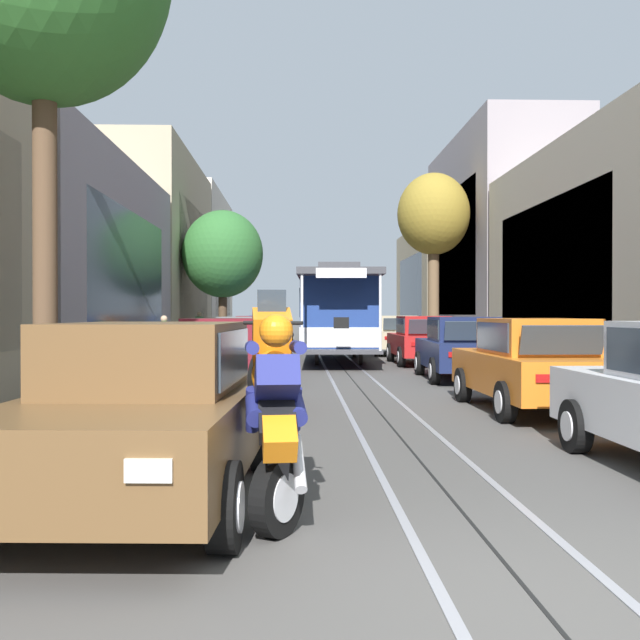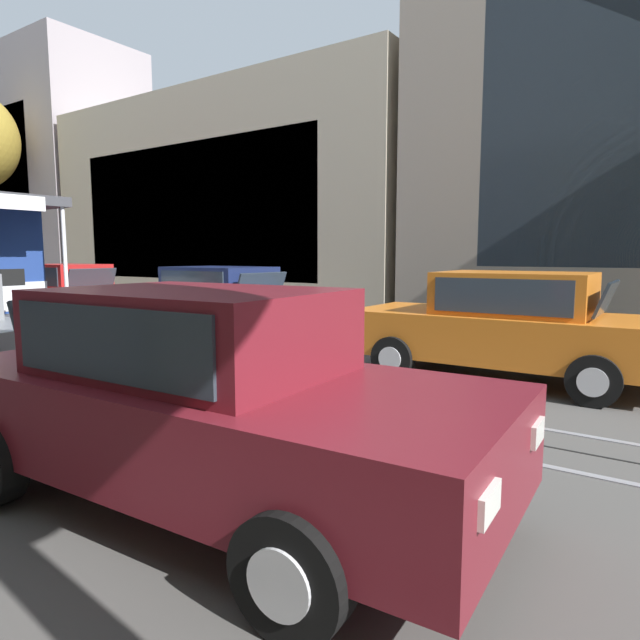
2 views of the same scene
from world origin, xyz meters
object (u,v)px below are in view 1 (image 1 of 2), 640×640
Objects in this scene: parked_car_maroon_second_left at (227,362)px; pedestrian_on_left_pavement at (164,337)px; parked_car_blue_fifth_left at (268,334)px; cable_car_trolley at (337,314)px; parked_car_brown_near_left at (148,411)px; parked_car_grey_mid_left at (249,348)px; street_tree_kerb_left_second at (223,254)px; street_tree_kerb_right_second at (433,216)px; parked_car_maroon_fourth_left at (261,339)px; parked_car_beige_fifth_right at (395,335)px; parked_car_red_fourth_right at (422,340)px; parked_car_navy_mid_right at (462,348)px; motorcycle_with_rider at (275,400)px; parked_car_orange_sixth_left at (273,331)px; parked_car_orange_second_right at (534,364)px; parked_car_blue_far_left at (276,328)px; pedestrian_on_right_pavement at (199,328)px.

parked_car_maroon_second_left is 10.85m from pedestrian_on_left_pavement.
parked_car_maroon_second_left is 18.07m from parked_car_blue_fifth_left.
pedestrian_on_left_pavement is at bearing -158.96° from cable_car_trolley.
parked_car_grey_mid_left is (0.10, 12.02, 0.00)m from parked_car_brown_near_left.
street_tree_kerb_left_second is 0.79× the size of street_tree_kerb_right_second.
street_tree_kerb_right_second reaches higher than street_tree_kerb_left_second.
street_tree_kerb_right_second reaches higher than parked_car_maroon_fourth_left.
parked_car_beige_fifth_right is 6.74m from street_tree_kerb_right_second.
parked_car_maroon_second_left is 1.01× the size of parked_car_blue_fifth_left.
parked_car_beige_fifth_right is at bearing -121.60° from street_tree_kerb_right_second.
parked_car_red_fourth_right is at bearing 63.88° from parked_car_maroon_second_left.
motorcycle_with_rider reaches higher than parked_car_navy_mid_right.
parked_car_brown_near_left is 0.55× the size of street_tree_kerb_right_second.
parked_car_orange_sixth_left is 2.37× the size of motorcycle_with_rider.
parked_car_beige_fifth_right is 10.25m from pedestrian_on_left_pavement.
parked_car_orange_second_right is 6.00m from parked_car_navy_mid_right.
parked_car_maroon_fourth_left is 1.01× the size of parked_car_red_fourth_right.
parked_car_orange_second_right and parked_car_navy_mid_right have the same top height.
pedestrian_on_right_pavement is at bearing -111.31° from parked_car_blue_far_left.
parked_car_blue_fifth_left is 0.69× the size of street_tree_kerb_left_second.
parked_car_blue_far_left is 1.01× the size of parked_car_red_fourth_right.
motorcycle_with_rider is at bearing -88.08° from parked_car_orange_sixth_left.
cable_car_trolley is at bearing 21.04° from pedestrian_on_left_pavement.
parked_car_navy_mid_right is at bearing -62.24° from pedestrian_on_right_pavement.
parked_car_grey_mid_left is 0.99× the size of parked_car_navy_mid_right.
pedestrian_on_right_pavement is (-8.80, 16.72, 0.19)m from parked_car_navy_mid_right.
street_tree_kerb_left_second reaches higher than cable_car_trolley.
parked_car_grey_mid_left is 0.99× the size of parked_car_orange_sixth_left.
street_tree_kerb_left_second is (-7.53, 15.13, 3.55)m from parked_car_navy_mid_right.
street_tree_kerb_right_second is (2.20, 3.58, 5.27)m from parked_car_beige_fifth_right.
pedestrian_on_right_pavement reaches higher than parked_car_orange_second_right.
street_tree_kerb_left_second is 3.96× the size of pedestrian_on_left_pavement.
street_tree_kerb_left_second is at bearing -117.65° from parked_car_orange_sixth_left.
parked_car_beige_fifth_right is (5.27, -14.06, 0.00)m from parked_car_blue_far_left.
parked_car_navy_mid_right is (5.39, 5.30, 0.00)m from parked_car_maroon_second_left.
parked_car_grey_mid_left is at bearing -89.74° from parked_car_maroon_fourth_left.
parked_car_red_fourth_right is (5.31, 5.43, 0.00)m from parked_car_grey_mid_left.
motorcycle_with_rider reaches higher than pedestrian_on_left_pavement.
cable_car_trolley reaches higher than parked_car_orange_sixth_left.
motorcycle_with_rider is 29.59m from pedestrian_on_right_pavement.
parked_car_grey_mid_left is 0.99× the size of parked_car_maroon_fourth_left.
street_tree_kerb_right_second is (9.56, -0.28, 1.73)m from street_tree_kerb_left_second.
parked_car_navy_mid_right is (5.44, -25.33, 0.00)m from parked_car_blue_far_left.
motorcycle_with_rider is 1.16× the size of pedestrian_on_left_pavement.
pedestrian_on_left_pavement reaches higher than parked_car_blue_fifth_left.
parked_car_orange_sixth_left is 6.10m from parked_car_blue_far_left.
parked_car_blue_fifth_left is at bearing 105.70° from parked_car_orange_second_right.
parked_car_maroon_second_left is at bearing -90.02° from parked_car_orange_sixth_left.
parked_car_orange_sixth_left is at bearing 89.98° from parked_car_maroon_second_left.
parked_car_brown_near_left and parked_car_blue_fifth_left have the same top height.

